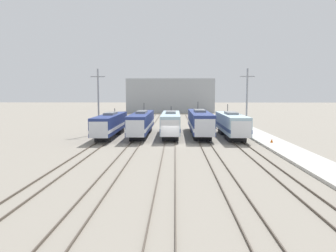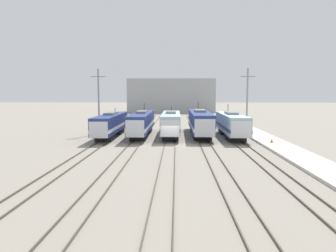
% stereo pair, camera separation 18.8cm
% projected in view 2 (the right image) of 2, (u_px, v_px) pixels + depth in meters
% --- Properties ---
extents(ground_plane, '(400.00, 400.00, 0.00)m').
position_uv_depth(ground_plane, '(170.00, 145.00, 44.23)').
color(ground_plane, gray).
extents(rail_pair_far_left, '(1.50, 120.00, 0.15)m').
position_uv_depth(rail_pair_far_left, '(100.00, 144.00, 44.46)').
color(rail_pair_far_left, '#4C4238').
rests_on(rail_pair_far_left, ground_plane).
extents(rail_pair_center_left, '(1.51, 120.00, 0.15)m').
position_uv_depth(rail_pair_center_left, '(135.00, 144.00, 44.34)').
color(rail_pair_center_left, '#4C4238').
rests_on(rail_pair_center_left, ground_plane).
extents(rail_pair_center, '(1.51, 120.00, 0.15)m').
position_uv_depth(rail_pair_center, '(170.00, 144.00, 44.22)').
color(rail_pair_center, '#4C4238').
rests_on(rail_pair_center, ground_plane).
extents(rail_pair_center_right, '(1.51, 120.00, 0.15)m').
position_uv_depth(rail_pair_center_right, '(205.00, 144.00, 44.10)').
color(rail_pair_center_right, '#4C4238').
rests_on(rail_pair_center_right, ground_plane).
extents(rail_pair_far_right, '(1.50, 120.00, 0.15)m').
position_uv_depth(rail_pair_far_right, '(241.00, 144.00, 43.98)').
color(rail_pair_far_right, '#4C4238').
rests_on(rail_pair_far_right, ground_plane).
extents(locomotive_far_left, '(2.80, 16.92, 4.38)m').
position_uv_depth(locomotive_far_left, '(110.00, 124.00, 51.59)').
color(locomotive_far_left, black).
rests_on(locomotive_far_left, ground_plane).
extents(locomotive_center_left, '(2.82, 18.60, 5.25)m').
position_uv_depth(locomotive_center_left, '(142.00, 123.00, 53.14)').
color(locomotive_center_left, black).
rests_on(locomotive_center_left, ground_plane).
extents(locomotive_center, '(2.90, 16.42, 4.70)m').
position_uv_depth(locomotive_center, '(171.00, 123.00, 52.55)').
color(locomotive_center, '#232326').
rests_on(locomotive_center, ground_plane).
extents(locomotive_center_right, '(3.13, 19.75, 5.41)m').
position_uv_depth(locomotive_center_right, '(200.00, 122.00, 54.05)').
color(locomotive_center_right, black).
rests_on(locomotive_center_right, ground_plane).
extents(locomotive_far_right, '(3.03, 16.25, 5.11)m').
position_uv_depth(locomotive_far_right, '(232.00, 124.00, 51.28)').
color(locomotive_far_right, '#232326').
rests_on(locomotive_far_right, ground_plane).
extents(catenary_tower_left, '(2.44, 0.28, 11.03)m').
position_uv_depth(catenary_tower_left, '(99.00, 100.00, 55.23)').
color(catenary_tower_left, gray).
rests_on(catenary_tower_left, ground_plane).
extents(catenary_tower_right, '(2.44, 0.28, 11.03)m').
position_uv_depth(catenary_tower_right, '(247.00, 100.00, 54.59)').
color(catenary_tower_right, gray).
rests_on(catenary_tower_right, ground_plane).
extents(platform, '(4.00, 120.00, 0.30)m').
position_uv_depth(platform, '(276.00, 144.00, 43.85)').
color(platform, '#B7B5AD').
rests_on(platform, ground_plane).
extents(traffic_cone, '(0.38, 0.38, 0.52)m').
position_uv_depth(traffic_cone, '(272.00, 141.00, 44.14)').
color(traffic_cone, orange).
rests_on(traffic_cone, platform).
extents(depot_building, '(31.09, 15.61, 12.04)m').
position_uv_depth(depot_building, '(171.00, 96.00, 121.67)').
color(depot_building, '#9EA3A8').
rests_on(depot_building, ground_plane).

